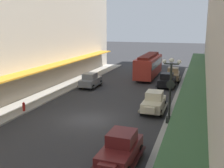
# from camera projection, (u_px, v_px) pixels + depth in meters

# --- Properties ---
(ground_plane) EXTENTS (200.00, 200.00, 0.00)m
(ground_plane) POSITION_uv_depth(u_px,v_px,m) (89.00, 120.00, 22.60)
(ground_plane) COLOR #2D2D30
(sidewalk_left) EXTENTS (3.00, 60.00, 0.15)m
(sidewalk_left) POSITION_uv_depth(u_px,v_px,m) (14.00, 110.00, 24.88)
(sidewalk_left) COLOR #A8A59E
(sidewalk_left) RESTS_ON ground
(sidewalk_right) EXTENTS (3.00, 60.00, 0.15)m
(sidewalk_right) POSITION_uv_depth(u_px,v_px,m) (182.00, 130.00, 20.29)
(sidewalk_right) COLOR #A8A59E
(sidewalk_right) RESTS_ON ground
(parked_car_0) EXTENTS (2.28, 4.31, 1.84)m
(parked_car_0) POSITION_uv_depth(u_px,v_px,m) (173.00, 74.00, 38.05)
(parked_car_0) COLOR #997F5B
(parked_car_0) RESTS_ON ground
(parked_car_1) EXTENTS (2.28, 4.31, 1.84)m
(parked_car_1) POSITION_uv_depth(u_px,v_px,m) (167.00, 80.00, 34.13)
(parked_car_1) COLOR black
(parked_car_1) RESTS_ON ground
(parked_car_2) EXTENTS (2.15, 4.26, 1.84)m
(parked_car_2) POSITION_uv_depth(u_px,v_px,m) (154.00, 101.00, 24.57)
(parked_car_2) COLOR beige
(parked_car_2) RESTS_ON ground
(parked_car_3) EXTENTS (2.23, 4.29, 1.84)m
(parked_car_3) POSITION_uv_depth(u_px,v_px,m) (121.00, 148.00, 15.32)
(parked_car_3) COLOR #591919
(parked_car_3) RESTS_ON ground
(parked_car_4) EXTENTS (2.19, 4.28, 1.84)m
(parked_car_4) POSITION_uv_depth(u_px,v_px,m) (91.00, 80.00, 34.03)
(parked_car_4) COLOR slate
(parked_car_4) RESTS_ON ground
(streetcar) EXTENTS (2.56, 9.61, 3.46)m
(streetcar) POSITION_uv_depth(u_px,v_px,m) (149.00, 65.00, 40.07)
(streetcar) COLOR #A52D23
(streetcar) RESTS_ON ground
(lamp_post_with_clock) EXTENTS (1.42, 0.44, 5.16)m
(lamp_post_with_clock) POSITION_uv_depth(u_px,v_px,m) (170.00, 88.00, 20.89)
(lamp_post_with_clock) COLOR black
(lamp_post_with_clock) RESTS_ON sidewalk_right
(fire_hydrant) EXTENTS (0.24, 0.24, 0.82)m
(fire_hydrant) POSITION_uv_depth(u_px,v_px,m) (24.00, 106.00, 24.37)
(fire_hydrant) COLOR #B21E19
(fire_hydrant) RESTS_ON sidewalk_left
(pedestrian_0) EXTENTS (0.36, 0.28, 1.67)m
(pedestrian_0) POSITION_uv_depth(u_px,v_px,m) (196.00, 112.00, 21.41)
(pedestrian_0) COLOR slate
(pedestrian_0) RESTS_ON sidewalk_right
(pedestrian_1) EXTENTS (0.36, 0.28, 1.67)m
(pedestrian_1) POSITION_uv_depth(u_px,v_px,m) (188.00, 84.00, 31.57)
(pedestrian_1) COLOR #4C4238
(pedestrian_1) RESTS_ON sidewalk_right
(pedestrian_2) EXTENTS (0.36, 0.24, 1.64)m
(pedestrian_2) POSITION_uv_depth(u_px,v_px,m) (197.00, 77.00, 35.86)
(pedestrian_2) COLOR slate
(pedestrian_2) RESTS_ON sidewalk_right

